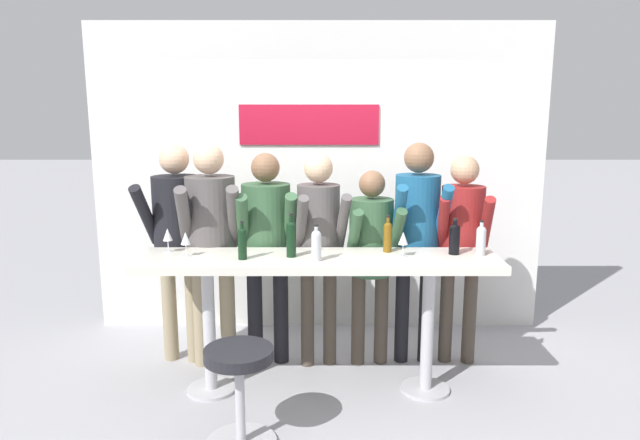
# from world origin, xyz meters

# --- Properties ---
(ground_plane) EXTENTS (40.00, 40.00, 0.00)m
(ground_plane) POSITION_xyz_m (0.00, 0.00, 0.00)
(ground_plane) COLOR #9E9EA3
(back_wall) EXTENTS (4.17, 0.12, 2.83)m
(back_wall) POSITION_xyz_m (-0.00, 1.36, 1.42)
(back_wall) COLOR silver
(back_wall) RESTS_ON ground_plane
(tasting_table) EXTENTS (2.57, 0.56, 1.03)m
(tasting_table) POSITION_xyz_m (0.00, 0.00, 0.87)
(tasting_table) COLOR silver
(tasting_table) RESTS_ON ground_plane
(bar_stool) EXTENTS (0.45, 0.45, 0.64)m
(bar_stool) POSITION_xyz_m (-0.48, -0.70, 0.43)
(bar_stool) COLOR #B2B2B7
(bar_stool) RESTS_ON ground_plane
(person_far_left) EXTENTS (0.51, 0.62, 1.80)m
(person_far_left) POSITION_xyz_m (-1.14, 0.53, 1.12)
(person_far_left) COLOR gray
(person_far_left) RESTS_ON ground_plane
(person_left) EXTENTS (0.51, 0.61, 1.80)m
(person_left) POSITION_xyz_m (-0.84, 0.45, 1.12)
(person_left) COLOR gray
(person_left) RESTS_ON ground_plane
(person_center_left) EXTENTS (0.50, 0.59, 1.73)m
(person_center_left) POSITION_xyz_m (-0.41, 0.49, 1.07)
(person_center_left) COLOR black
(person_center_left) RESTS_ON ground_plane
(person_center) EXTENTS (0.45, 0.57, 1.73)m
(person_center) POSITION_xyz_m (0.00, 0.45, 1.08)
(person_center) COLOR #473D33
(person_center) RESTS_ON ground_plane
(person_center_right) EXTENTS (0.46, 0.55, 1.59)m
(person_center_right) POSITION_xyz_m (0.42, 0.47, 0.99)
(person_center_right) COLOR #473D33
(person_center_right) RESTS_ON ground_plane
(person_right) EXTENTS (0.42, 0.55, 1.81)m
(person_right) POSITION_xyz_m (0.78, 0.51, 1.13)
(person_right) COLOR black
(person_right) RESTS_ON ground_plane
(person_far_right) EXTENTS (0.46, 0.57, 1.71)m
(person_far_right) POSITION_xyz_m (1.14, 0.50, 1.06)
(person_far_right) COLOR #473D33
(person_far_right) RESTS_ON ground_plane
(wine_bottle_0) EXTENTS (0.06, 0.06, 0.27)m
(wine_bottle_0) POSITION_xyz_m (0.51, 0.14, 1.15)
(wine_bottle_0) COLOR brown
(wine_bottle_0) RESTS_ON tasting_table
(wine_bottle_1) EXTENTS (0.07, 0.07, 0.25)m
(wine_bottle_1) POSITION_xyz_m (1.17, 0.05, 1.15)
(wine_bottle_1) COLOR #B7BCC1
(wine_bottle_1) RESTS_ON tasting_table
(wine_bottle_2) EXTENTS (0.07, 0.07, 0.31)m
(wine_bottle_2) POSITION_xyz_m (-0.19, -0.00, 1.17)
(wine_bottle_2) COLOR black
(wine_bottle_2) RESTS_ON tasting_table
(wine_bottle_3) EXTENTS (0.07, 0.07, 0.26)m
(wine_bottle_3) POSITION_xyz_m (-0.01, -0.11, 1.15)
(wine_bottle_3) COLOR #B7BCC1
(wine_bottle_3) RESTS_ON tasting_table
(wine_bottle_4) EXTENTS (0.06, 0.06, 0.27)m
(wine_bottle_4) POSITION_xyz_m (-0.53, -0.07, 1.15)
(wine_bottle_4) COLOR black
(wine_bottle_4) RESTS_ON tasting_table
(wine_bottle_5) EXTENTS (0.08, 0.08, 0.26)m
(wine_bottle_5) POSITION_xyz_m (0.98, 0.07, 1.15)
(wine_bottle_5) COLOR black
(wine_bottle_5) RESTS_ON tasting_table
(wine_glass_0) EXTENTS (0.07, 0.07, 0.18)m
(wine_glass_0) POSITION_xyz_m (-0.94, 0.01, 1.15)
(wine_glass_0) COLOR silver
(wine_glass_0) RESTS_ON tasting_table
(wine_glass_1) EXTENTS (0.07, 0.07, 0.18)m
(wine_glass_1) POSITION_xyz_m (0.60, 0.01, 1.15)
(wine_glass_1) COLOR silver
(wine_glass_1) RESTS_ON tasting_table
(wine_glass_2) EXTENTS (0.07, 0.07, 0.18)m
(wine_glass_2) POSITION_xyz_m (-1.10, 0.14, 1.15)
(wine_glass_2) COLOR silver
(wine_glass_2) RESTS_ON tasting_table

